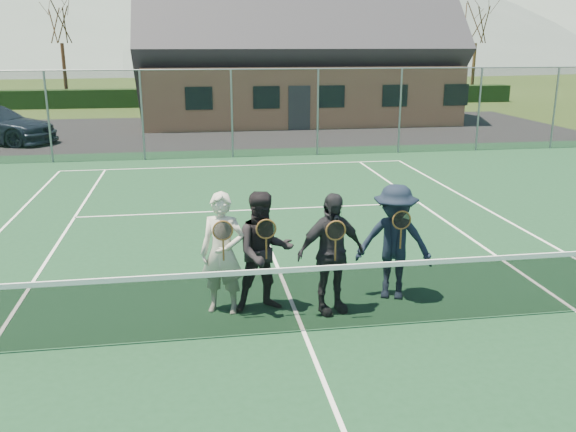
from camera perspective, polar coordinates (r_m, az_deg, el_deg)
name	(u,v)px	position (r m, az deg, el deg)	size (l,w,h in m)	color
ground	(223,132)	(27.82, -6.14, 7.84)	(220.00, 220.00, 0.00)	#324A1A
court_surface	(303,332)	(8.56, 1.43, -10.77)	(30.00, 30.00, 0.02)	#14381E
tarmac_carpark	(131,134)	(27.91, -14.44, 7.47)	(40.00, 12.00, 0.01)	black
hedge_row	(212,97)	(39.68, -7.14, 10.99)	(40.00, 1.20, 1.10)	black
hill_west	(28,8)	(105.32, -23.14, 17.48)	(110.00, 110.00, 18.00)	slate
hill_east	(517,24)	(117.06, 20.61, 16.46)	(90.00, 90.00, 14.00)	slate
court_markings	(303,331)	(8.55, 1.43, -10.68)	(11.03, 23.83, 0.01)	white
tennis_net	(303,296)	(8.34, 1.45, -7.52)	(11.68, 0.08, 1.10)	slate
perimeter_fence	(232,114)	(21.19, -5.28, 9.52)	(30.07, 0.07, 3.02)	slate
clubhouse	(295,40)	(31.98, 0.69, 16.13)	(15.60, 8.20, 7.70)	#9E6B4C
tree_b	(59,10)	(41.27, -20.68, 17.62)	(3.20, 3.20, 7.77)	#392014
tree_c	(240,11)	(40.71, -4.50, 18.57)	(3.20, 3.20, 7.77)	#361F13
tree_d	(392,12)	(42.73, 9.72, 18.28)	(3.20, 3.20, 7.77)	#322112
tree_e	(478,13)	(44.97, 17.35, 17.68)	(3.20, 3.20, 7.77)	#3B2815
player_a	(223,253)	(8.86, -6.14, -3.50)	(0.76, 0.63, 1.80)	beige
player_b	(264,252)	(8.89, -2.25, -3.37)	(0.95, 0.78, 1.80)	black
player_c	(331,253)	(8.83, 4.03, -3.51)	(1.13, 0.69, 1.80)	black
player_d	(394,242)	(9.44, 9.91, -2.43)	(1.33, 1.06, 1.80)	black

